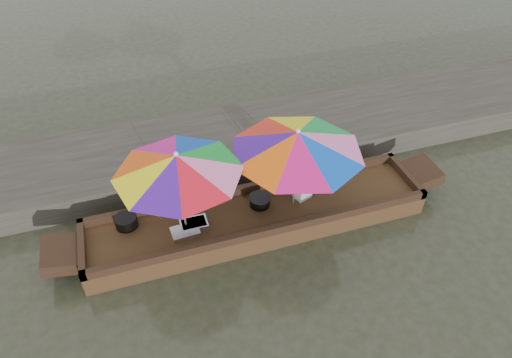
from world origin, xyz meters
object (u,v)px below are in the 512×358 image
object	(u,v)px
vendor	(304,170)
tray_scallop	(185,231)
boat_hull	(258,219)
tray_crayfish	(194,224)
charcoal_grill	(260,201)
supply_bag	(303,191)
cooking_pot	(126,221)
umbrella_bow	(181,193)
umbrella_stern	(296,169)

from	to	relation	value
vendor	tray_scallop	bearing A→B (deg)	-13.54
boat_hull	tray_crayfish	world-z (taller)	tray_crayfish
charcoal_grill	supply_bag	xyz separation A→B (m)	(0.78, -0.04, 0.05)
tray_scallop	supply_bag	size ratio (longest dim) A/B	1.59
cooking_pot	tray_crayfish	distance (m)	1.11
boat_hull	cooking_pot	xyz separation A→B (m)	(-2.15, 0.35, 0.27)
vendor	umbrella_bow	distance (m)	2.15
vendor	umbrella_stern	world-z (taller)	umbrella_stern
charcoal_grill	vendor	distance (m)	0.93
supply_bag	umbrella_bow	xyz separation A→B (m)	(-2.09, -0.12, 0.65)
tray_crayfish	umbrella_stern	xyz separation A→B (m)	(1.74, -0.00, 0.73)
vendor	umbrella_stern	distance (m)	0.40
cooking_pot	tray_crayfish	size ratio (longest dim) A/B	0.82
tray_crayfish	supply_bag	world-z (taller)	supply_bag
cooking_pot	tray_scallop	distance (m)	0.99
boat_hull	charcoal_grill	world-z (taller)	charcoal_grill
boat_hull	umbrella_bow	distance (m)	1.56
tray_crayfish	supply_bag	bearing A→B (deg)	3.38
boat_hull	tray_scallop	distance (m)	1.29
charcoal_grill	umbrella_stern	distance (m)	0.90
cooking_pot	umbrella_stern	xyz separation A→B (m)	(2.79, -0.35, 0.68)
supply_bag	vendor	size ratio (longest dim) A/B	0.26
tray_scallop	charcoal_grill	bearing A→B (deg)	10.62
charcoal_grill	vendor	size ratio (longest dim) A/B	0.33
charcoal_grill	umbrella_bow	xyz separation A→B (m)	(-1.32, -0.16, 0.69)
tray_crayfish	tray_scallop	distance (m)	0.20
charcoal_grill	vendor	xyz separation A→B (m)	(0.81, 0.05, 0.45)
tray_scallop	boat_hull	bearing A→B (deg)	4.45
charcoal_grill	vendor	world-z (taller)	vendor
charcoal_grill	umbrella_bow	size ratio (longest dim) A/B	0.18
tray_scallop	cooking_pot	bearing A→B (deg)	152.76
cooking_pot	tray_scallop	size ratio (longest dim) A/B	0.82
umbrella_stern	tray_crayfish	bearing A→B (deg)	179.96
tray_crayfish	vendor	distance (m)	2.07
tray_crayfish	umbrella_stern	bearing A→B (deg)	-0.04
vendor	boat_hull	bearing A→B (deg)	-8.80
tray_scallop	tray_crayfish	bearing A→B (deg)	30.89
charcoal_grill	supply_bag	size ratio (longest dim) A/B	1.25
cooking_pot	supply_bag	xyz separation A→B (m)	(3.01, -0.24, 0.03)
cooking_pot	umbrella_stern	bearing A→B (deg)	-7.23
tray_crayfish	boat_hull	bearing A→B (deg)	-0.07
cooking_pot	umbrella_stern	world-z (taller)	umbrella_stern
tray_scallop	umbrella_stern	world-z (taller)	umbrella_stern
supply_bag	tray_scallop	bearing A→B (deg)	-174.21
tray_crayfish	cooking_pot	bearing A→B (deg)	161.39
boat_hull	tray_scallop	bearing A→B (deg)	-175.55
boat_hull	umbrella_bow	world-z (taller)	umbrella_bow
umbrella_stern	vendor	bearing A→B (deg)	38.40
charcoal_grill	supply_bag	world-z (taller)	supply_bag
cooking_pot	umbrella_bow	world-z (taller)	umbrella_bow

